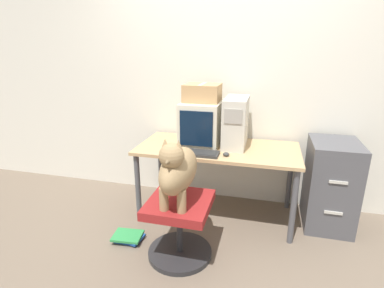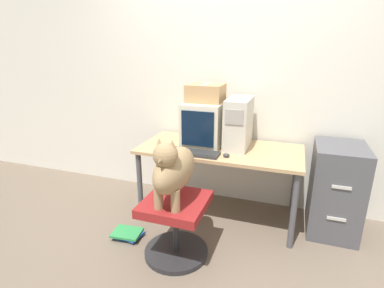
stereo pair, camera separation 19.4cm
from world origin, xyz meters
The scene contains 12 objects.
ground_plane centered at (0.00, 0.00, 0.00)m, with size 12.00×12.00×0.00m, color #6B5B4C.
wall_back centered at (0.00, 0.78, 1.30)m, with size 8.00×0.05×2.60m.
desk centered at (0.00, 0.36, 0.63)m, with size 1.50×0.71×0.71m.
crt_monitor centered at (-0.18, 0.45, 0.92)m, with size 0.37×0.49×0.41m.
pc_tower centered at (0.15, 0.44, 0.94)m, with size 0.21×0.45×0.46m.
keyboard centered at (-0.17, 0.11, 0.73)m, with size 0.43×0.16×0.03m.
computer_mouse centered at (0.11, 0.13, 0.73)m, with size 0.06×0.05×0.03m.
office_chair centered at (-0.17, -0.34, 0.28)m, with size 0.52×0.52×0.49m.
dog centered at (-0.17, -0.37, 0.76)m, with size 0.24×0.58×0.53m.
filing_cabinet centered at (1.04, 0.45, 0.41)m, with size 0.42×0.54×0.81m.
cardboard_box centered at (-0.18, 0.45, 1.20)m, with size 0.33×0.29×0.16m.
book_stack_floor centered at (-0.66, -0.28, 0.03)m, with size 0.27×0.22×0.06m.
Camera 1 is at (0.43, -2.29, 1.61)m, focal length 28.00 mm.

